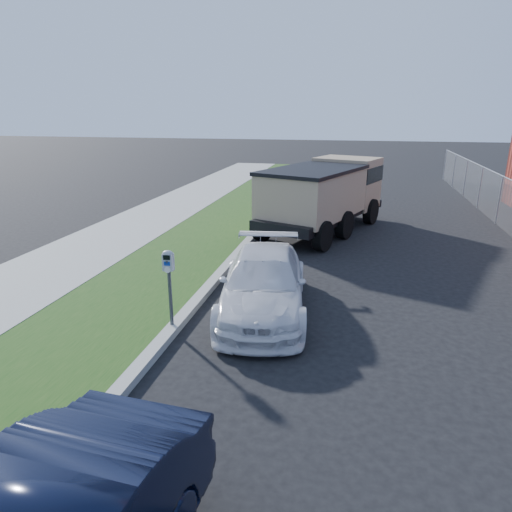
# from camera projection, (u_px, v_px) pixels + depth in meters

# --- Properties ---
(ground) EXTENTS (120.00, 120.00, 0.00)m
(ground) POSITION_uv_depth(u_px,v_px,m) (312.00, 321.00, 9.35)
(ground) COLOR black
(ground) RESTS_ON ground
(streetside) EXTENTS (6.12, 50.00, 0.15)m
(streetside) POSITION_uv_depth(u_px,v_px,m) (114.00, 268.00, 12.33)
(streetside) COLOR gray
(streetside) RESTS_ON ground
(parking_meter) EXTENTS (0.21, 0.15, 1.51)m
(parking_meter) POSITION_uv_depth(u_px,v_px,m) (169.00, 272.00, 8.56)
(parking_meter) COLOR #3F4247
(parking_meter) RESTS_ON ground
(white_wagon) EXTENTS (2.35, 4.53, 1.26)m
(white_wagon) POSITION_uv_depth(u_px,v_px,m) (264.00, 283.00, 9.70)
(white_wagon) COLOR silver
(white_wagon) RESTS_ON ground
(dump_truck) EXTENTS (4.26, 6.53, 2.41)m
(dump_truck) POSITION_uv_depth(u_px,v_px,m) (326.00, 192.00, 16.17)
(dump_truck) COLOR black
(dump_truck) RESTS_ON ground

